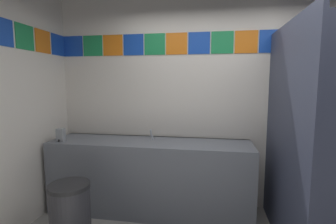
# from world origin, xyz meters

# --- Properties ---
(wall_back) EXTENTS (4.24, 0.09, 2.77)m
(wall_back) POSITION_xyz_m (-0.00, 1.53, 1.39)
(wall_back) COLOR silver
(wall_back) RESTS_ON ground_plane
(vanity_counter) EXTENTS (2.45, 0.61, 0.89)m
(vanity_counter) POSITION_xyz_m (-0.85, 1.19, 0.45)
(vanity_counter) COLOR slate
(vanity_counter) RESTS_ON ground_plane
(faucet_center) EXTENTS (0.04, 0.10, 0.14)m
(faucet_center) POSITION_xyz_m (-0.85, 1.27, 0.94)
(faucet_center) COLOR silver
(faucet_center) RESTS_ON vanity_counter
(soap_dispenser) EXTENTS (0.09, 0.09, 0.16)m
(soap_dispenser) POSITION_xyz_m (-1.91, 1.00, 0.97)
(soap_dispenser) COLOR gray
(soap_dispenser) RESTS_ON vanity_counter
(stall_divider) EXTENTS (0.92, 1.42, 2.16)m
(stall_divider) POSITION_xyz_m (0.75, 0.53, 1.08)
(stall_divider) COLOR #33384C
(stall_divider) RESTS_ON ground_plane
(trash_bin) EXTENTS (0.39, 0.39, 0.63)m
(trash_bin) POSITION_xyz_m (-1.45, 0.38, 0.32)
(trash_bin) COLOR #333338
(trash_bin) RESTS_ON ground_plane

